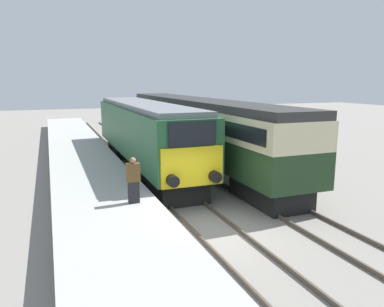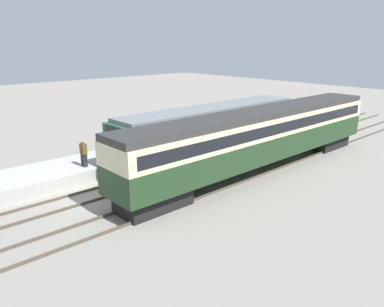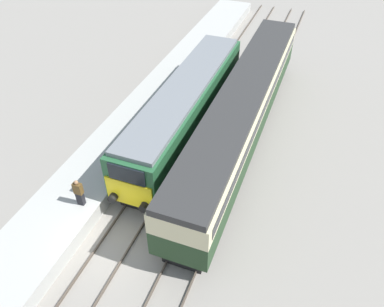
# 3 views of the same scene
# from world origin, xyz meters

# --- Properties ---
(ground_plane) EXTENTS (120.00, 120.00, 0.00)m
(ground_plane) POSITION_xyz_m (0.00, 0.00, 0.00)
(ground_plane) COLOR gray
(platform_left) EXTENTS (3.50, 50.00, 0.86)m
(platform_left) POSITION_xyz_m (-3.30, 8.00, 0.43)
(platform_left) COLOR #A8A8A3
(platform_left) RESTS_ON ground_plane
(rails_near_track) EXTENTS (1.51, 60.00, 0.14)m
(rails_near_track) POSITION_xyz_m (0.00, 5.00, 0.07)
(rails_near_track) COLOR #4C4238
(rails_near_track) RESTS_ON ground_plane
(rails_far_track) EXTENTS (1.50, 60.00, 0.14)m
(rails_far_track) POSITION_xyz_m (3.40, 5.00, 0.07)
(rails_far_track) COLOR #4C4238
(rails_far_track) RESTS_ON ground_plane
(locomotive) EXTENTS (2.70, 15.29, 3.77)m
(locomotive) POSITION_xyz_m (0.00, 9.41, 2.13)
(locomotive) COLOR black
(locomotive) RESTS_ON ground_plane
(passenger_carriage) EXTENTS (2.75, 20.98, 3.90)m
(passenger_carriage) POSITION_xyz_m (3.40, 10.23, 2.39)
(passenger_carriage) COLOR black
(passenger_carriage) RESTS_ON ground_plane
(person_on_platform) EXTENTS (0.44, 0.26, 1.58)m
(person_on_platform) POSITION_xyz_m (-2.41, 1.28, 1.64)
(person_on_platform) COLOR black
(person_on_platform) RESTS_ON platform_left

